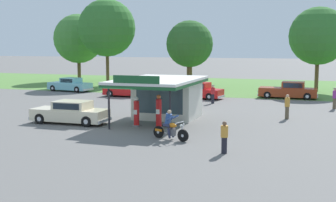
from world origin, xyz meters
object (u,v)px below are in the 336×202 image
Objects in this scene: featured_classic_sedan at (70,113)px; parked_car_back_row_centre_right at (289,91)px; gas_pump_nearside at (136,113)px; gas_pump_offside at (159,113)px; parked_car_back_row_centre at (196,91)px; parked_car_back_row_centre_left at (129,89)px; motorcycle_with_rider at (170,127)px; bystander_chatting_near_pumps at (224,137)px; parked_car_second_row_spare at (70,85)px; bystander_leaning_by_kiosk at (213,94)px; bystander_admiring_sedan at (335,98)px; bystander_standing_back_lot at (287,106)px.

parked_car_back_row_centre_right reaches higher than featured_classic_sedan.
gas_pump_nearside is 0.91× the size of gas_pump_offside.
parked_car_back_row_centre_left is (-6.61, -0.65, 0.03)m from parked_car_back_row_centre.
parked_car_back_row_centre_left is (-10.07, 17.35, 0.05)m from motorcycle_with_rider.
parked_car_back_row_centre_right is 3.65× the size of bystander_chatting_near_pumps.
motorcycle_with_rider is 0.43× the size of parked_car_back_row_centre_left.
motorcycle_with_rider is 18.32m from parked_car_back_row_centre.
parked_car_back_row_centre_right is at bearing 77.30° from motorcycle_with_rider.
parked_car_back_row_centre_left reaches higher than parked_car_second_row_spare.
gas_pump_nearside reaches higher than parked_car_back_row_centre_right.
bystander_leaning_by_kiosk is 0.96× the size of bystander_admiring_sedan.
bystander_leaning_by_kiosk reaches higher than parked_car_second_row_spare.
gas_pump_offside reaches higher than bystander_chatting_near_pumps.
parked_car_back_row_centre is 3.35× the size of bystander_leaning_by_kiosk.
featured_classic_sedan is at bearing -58.57° from parked_car_second_row_spare.
bystander_admiring_sedan is (18.61, -2.50, 0.18)m from parked_car_back_row_centre_left.
bystander_leaning_by_kiosk reaches higher than parked_car_back_row_centre.
gas_pump_nearside is at bearing 3.88° from featured_classic_sedan.
gas_pump_offside is at bearing 135.39° from bystander_chatting_near_pumps.
motorcycle_with_rider is at bearing 148.81° from bystander_chatting_near_pumps.
parked_car_back_row_centre is at bearing -7.20° from parked_car_second_row_spare.
parked_car_second_row_spare is 22.82m from parked_car_back_row_centre_right.
bystander_leaning_by_kiosk is (1.96, 11.99, 0.01)m from gas_pump_nearside.
gas_pump_offside is at bearing -59.86° from parked_car_back_row_centre_left.
gas_pump_nearside is 16.68m from bystander_admiring_sedan.
featured_classic_sedan is (-4.43, -0.30, -0.17)m from gas_pump_nearside.
parked_car_back_row_centre_left is at bearing -174.42° from parked_car_back_row_centre.
parked_car_back_row_centre_left is 17.68m from bystander_standing_back_lot.
parked_car_back_row_centre is at bearing 165.29° from bystander_admiring_sedan.
gas_pump_offside reaches higher than gas_pump_nearside.
gas_pump_nearside is 4.45m from featured_classic_sedan.
featured_classic_sedan is 14.30m from bystander_standing_back_lot.
gas_pump_nearside is 19.56m from parked_car_back_row_centre_right.
parked_car_back_row_centre_left is 9.21m from bystander_leaning_by_kiosk.
motorcycle_with_rider is at bearing -59.91° from gas_pump_offside.
bystander_standing_back_lot reaches higher than parked_car_second_row_spare.
parked_car_back_row_centre_left is at bearing 124.64° from bystander_chatting_near_pumps.
gas_pump_nearside is 12.15m from bystander_leaning_by_kiosk.
parked_car_back_row_centre_right reaches higher than parked_car_back_row_centre_left.
motorcycle_with_rider is 0.41× the size of parked_car_second_row_spare.
bystander_leaning_by_kiosk is 17.50m from bystander_chatting_near_pumps.
bystander_leaning_by_kiosk is at bearing 179.54° from bystander_admiring_sedan.
bystander_admiring_sedan is (3.18, 6.12, 0.01)m from bystander_standing_back_lot.
parked_car_back_row_centre is (-1.76, 15.06, -0.24)m from gas_pump_offside.
parked_car_back_row_centre_right is at bearing 56.03° from featured_classic_sedan.
bystander_admiring_sedan is at bearing -57.42° from parked_car_back_row_centre_right.
parked_car_back_row_centre_left is 3.05× the size of bystander_admiring_sedan.
featured_classic_sedan is 20.22m from bystander_admiring_sedan.
gas_pump_offside reaches higher than parked_car_back_row_centre_right.
bystander_admiring_sedan is at bearing -7.67° from parked_car_back_row_centre_left.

